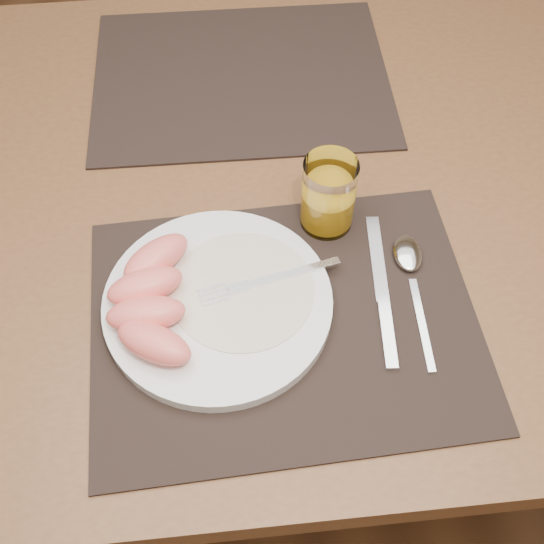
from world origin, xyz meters
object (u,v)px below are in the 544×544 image
Objects in this scene: fork at (258,283)px; juice_glass at (328,197)px; spoon at (409,263)px; knife at (383,301)px; placemat_far at (241,78)px; table at (252,223)px; placemat_near at (285,321)px; plate at (218,303)px.

fork is 0.14m from juice_glass.
knife is at bearing -130.55° from spoon.
juice_glass reaches higher than placemat_far.
fork is 0.79× the size of knife.
table is 13.70× the size of juice_glass.
fork is at bearing 121.77° from placemat_near.
table is at bearing 124.34° from knife.
juice_glass reaches higher than fork.
spoon is at bearing 5.54° from fork.
spoon reaches higher than placemat_near.
fork reaches higher than plate.
table is at bearing 88.26° from fork.
placemat_far is at bearing 115.44° from spoon.
fork reaches higher than table.
fork reaches higher than placemat_near.
juice_glass is at bearing 45.84° from fork.
plate is 1.55× the size of fork.
placemat_far is 1.67× the size of plate.
knife is at bearing -69.38° from juice_glass.
placemat_far is 0.40m from fork.
spoon is at bearing 49.45° from knife.
placemat_far is at bearing 88.96° from table.
table is 0.27m from knife.
knife reaches higher than table.
placemat_near is at bearing -84.30° from table.
placemat_near is (0.02, -0.22, 0.09)m from table.
table is 0.24m from placemat_near.
juice_glass is at bearing -73.42° from placemat_far.
table is at bearing 140.56° from juice_glass.
plate reaches higher than knife.
table is 6.35× the size of knife.
juice_glass is at bearing 110.62° from knife.
knife is (0.12, 0.01, 0.00)m from placemat_near.
spoon is 0.13m from juice_glass.
table is 0.24m from placemat_far.
fork is 0.91× the size of spoon.
plate is 0.20m from knife.
knife reaches higher than placemat_far.
juice_glass is (0.15, 0.12, 0.04)m from plate.
knife is (0.15, -0.03, -0.02)m from fork.
table is 0.26m from spoon.
placemat_far is 2.04× the size of knife.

